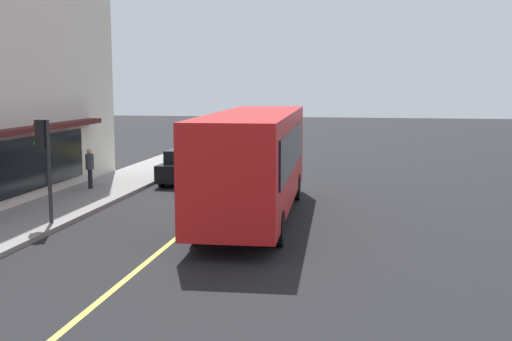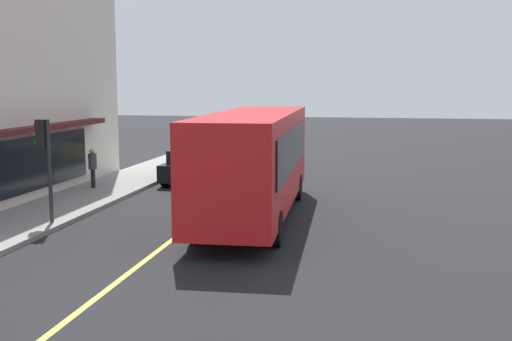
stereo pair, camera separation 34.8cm
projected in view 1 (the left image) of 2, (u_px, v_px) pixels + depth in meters
The scene contains 8 objects.
ground at pixel (215, 206), 23.25m from camera, with size 120.00×120.00×0.00m, color black.
sidewalk at pixel (79, 199), 24.13m from camera, with size 80.00×2.99×0.15m, color gray.
lane_centre_stripe at pixel (215, 206), 23.25m from camera, with size 36.00×0.16×0.01m, color #D8D14C.
bus at pixel (255, 159), 20.92m from camera, with size 11.22×2.95×3.50m.
traffic_light at pixel (43, 146), 19.46m from camera, with size 0.30×0.52×3.20m.
car_yellow at pixel (224, 149), 36.05m from camera, with size 4.35×1.95×1.52m.
car_black at pixel (189, 166), 28.73m from camera, with size 4.35×1.95×1.52m.
pedestrian_waiting at pixel (90, 165), 26.08m from camera, with size 0.34×0.34×1.63m.
Camera 1 is at (-22.28, -5.32, 4.48)m, focal length 44.80 mm.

